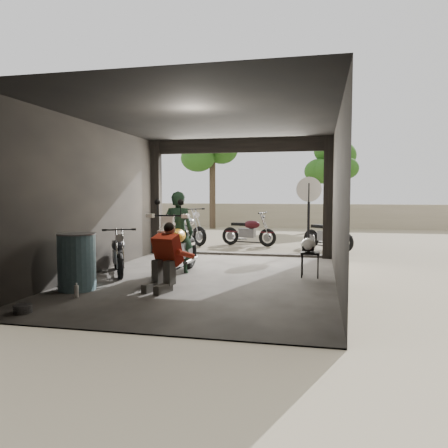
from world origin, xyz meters
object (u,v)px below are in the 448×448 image
at_px(outside_bike_a, 185,226).
at_px(oil_drum, 77,263).
at_px(sign_post, 309,202).
at_px(outside_bike_b, 249,229).
at_px(outside_bike_c, 328,232).
at_px(helmet, 308,245).
at_px(mechanic, 163,258).
at_px(rider, 178,232).
at_px(left_bike, 118,251).
at_px(main_bike, 179,244).
at_px(stool, 310,256).

relative_size(outside_bike_a, oil_drum, 1.81).
xyz_separation_m(outside_bike_a, sign_post, (4.13, -0.95, 0.86)).
bearing_deg(outside_bike_b, oil_drum, 177.76).
distance_m(outside_bike_c, helmet, 4.59).
height_order(helmet, sign_post, sign_post).
distance_m(outside_bike_b, mechanic, 6.96).
bearing_deg(rider, helmet, -179.93).
height_order(outside_bike_c, sign_post, sign_post).
bearing_deg(helmet, oil_drum, -139.31).
relative_size(outside_bike_a, sign_post, 0.83).
relative_size(left_bike, helmet, 4.77).
relative_size(main_bike, outside_bike_b, 1.21).
bearing_deg(helmet, left_bike, -160.20).
relative_size(left_bike, outside_bike_a, 0.82).
height_order(left_bike, rider, rider).
xyz_separation_m(outside_bike_b, helmet, (2.07, -5.14, 0.11)).
xyz_separation_m(main_bike, outside_bike_a, (-1.55, 5.34, -0.05)).
bearing_deg(outside_bike_a, rider, -131.24).
distance_m(outside_bike_b, rider, 5.30).
distance_m(left_bike, oil_drum, 1.62).
xyz_separation_m(rider, helmet, (2.75, 0.11, -0.21)).
bearing_deg(outside_bike_a, outside_bike_b, -54.61).
bearing_deg(outside_bike_b, outside_bike_a, 105.05).
bearing_deg(left_bike, outside_bike_c, 19.34).
distance_m(helmet, sign_post, 4.17).
bearing_deg(sign_post, stool, -79.31).
bearing_deg(left_bike, stool, -22.55).
distance_m(outside_bike_b, helmet, 5.54).
bearing_deg(left_bike, outside_bike_a, 63.19).
bearing_deg(left_bike, sign_post, 20.42).
relative_size(outside_bike_a, outside_bike_c, 1.11).
bearing_deg(helmet, outside_bike_c, 96.63).
relative_size(outside_bike_c, stool, 3.11).
relative_size(left_bike, sign_post, 0.68).
bearing_deg(mechanic, outside_bike_a, 119.60).
xyz_separation_m(rider, sign_post, (2.64, 4.20, 0.59)).
height_order(outside_bike_a, sign_post, sign_post).
xyz_separation_m(left_bike, mechanic, (1.50, -1.30, 0.08)).
bearing_deg(outside_bike_b, rider, -175.04).
bearing_deg(helmet, outside_bike_a, 142.44).
bearing_deg(sign_post, oil_drum, -113.13).
distance_m(outside_bike_a, mechanic, 7.08).
bearing_deg(helmet, main_bike, -161.17).
bearing_deg(rider, outside_bike_c, -126.76).
height_order(rider, helmet, rider).
relative_size(outside_bike_b, sign_post, 0.75).
bearing_deg(helmet, sign_post, 103.83).
bearing_deg(outside_bike_a, left_bike, -144.50).
bearing_deg(mechanic, outside_bike_c, 80.50).
height_order(left_bike, mechanic, mechanic).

